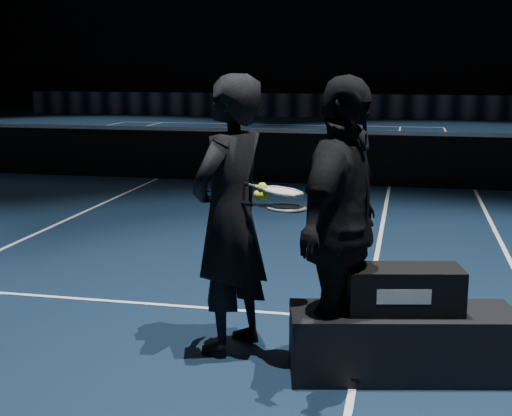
# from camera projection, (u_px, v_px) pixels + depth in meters

# --- Properties ---
(floor) EXTENTS (36.00, 36.00, 0.00)m
(floor) POSITION_uv_depth(u_px,v_px,m) (156.00, 179.00, 12.74)
(floor) COLOR black
(floor) RESTS_ON ground
(court_lines) EXTENTS (10.98, 23.78, 0.01)m
(court_lines) POSITION_uv_depth(u_px,v_px,m) (156.00, 179.00, 12.74)
(court_lines) COLOR white
(court_lines) RESTS_ON floor
(net_mesh) EXTENTS (12.80, 0.02, 0.86)m
(net_mesh) POSITION_uv_depth(u_px,v_px,m) (155.00, 154.00, 12.65)
(net_mesh) COLOR black
(net_mesh) RESTS_ON floor
(net_tape) EXTENTS (12.80, 0.03, 0.07)m
(net_tape) POSITION_uv_depth(u_px,v_px,m) (155.00, 128.00, 12.56)
(net_tape) COLOR white
(net_tape) RESTS_ON net_mesh
(sponsor_backdrop) EXTENTS (22.00, 0.15, 0.90)m
(sponsor_backdrop) POSITION_uv_depth(u_px,v_px,m) (294.00, 105.00, 27.50)
(sponsor_backdrop) COLOR black
(sponsor_backdrop) RESTS_ON floor
(player_bench) EXTENTS (1.55, 0.78, 0.44)m
(player_bench) POSITION_uv_depth(u_px,v_px,m) (402.00, 342.00, 4.72)
(player_bench) COLOR black
(player_bench) RESTS_ON floor
(racket_bag) EXTENTS (0.79, 0.46, 0.30)m
(racket_bag) POSITION_uv_depth(u_px,v_px,m) (404.00, 289.00, 4.65)
(racket_bag) COLOR black
(racket_bag) RESTS_ON player_bench
(bag_signature) EXTENTS (0.34, 0.07, 0.10)m
(bag_signature) POSITION_uv_depth(u_px,v_px,m) (404.00, 297.00, 4.50)
(bag_signature) COLOR white
(bag_signature) RESTS_ON racket_bag
(player_a) EXTENTS (0.71, 0.84, 1.97)m
(player_a) POSITION_uv_depth(u_px,v_px,m) (230.00, 216.00, 5.00)
(player_a) COLOR black
(player_a) RESTS_ON floor
(player_b) EXTENTS (0.74, 1.24, 1.97)m
(player_b) POSITION_uv_depth(u_px,v_px,m) (341.00, 230.00, 4.58)
(player_b) COLOR black
(player_b) RESTS_ON floor
(racket_lower) EXTENTS (0.71, 0.42, 0.03)m
(racket_lower) POSITION_uv_depth(u_px,v_px,m) (286.00, 208.00, 4.76)
(racket_lower) COLOR black
(racket_lower) RESTS_ON player_a
(racket_upper) EXTENTS (0.71, 0.38, 0.10)m
(racket_upper) POSITION_uv_depth(u_px,v_px,m) (283.00, 191.00, 4.80)
(racket_upper) COLOR black
(racket_upper) RESTS_ON player_b
(tennis_balls) EXTENTS (0.12, 0.10, 0.12)m
(tennis_balls) POSITION_uv_depth(u_px,v_px,m) (262.00, 193.00, 4.84)
(tennis_balls) COLOR #AEDB2E
(tennis_balls) RESTS_ON racket_upper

